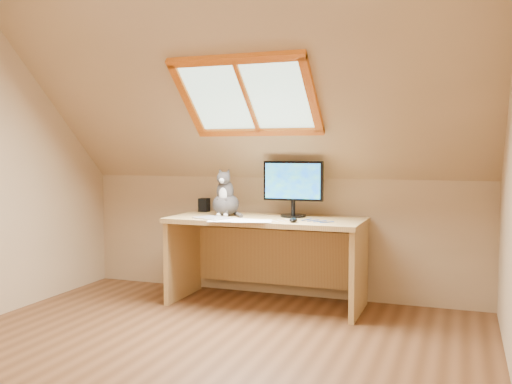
% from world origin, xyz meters
% --- Properties ---
extents(ground, '(3.50, 3.50, 0.00)m').
position_xyz_m(ground, '(0.00, 0.00, 0.00)').
color(ground, brown).
rests_on(ground, ground).
extents(room_shell, '(3.52, 3.52, 2.41)m').
position_xyz_m(room_shell, '(0.00, -0.09, 1.43)').
color(room_shell, tan).
rests_on(room_shell, ground).
extents(desk, '(1.53, 0.67, 0.70)m').
position_xyz_m(desk, '(0.03, 1.45, 0.48)').
color(desk, tan).
rests_on(desk, ground).
extents(monitor, '(0.49, 0.20, 0.45)m').
position_xyz_m(monitor, '(0.21, 1.50, 0.96)').
color(monitor, black).
rests_on(monitor, desk).
extents(cat, '(0.24, 0.28, 0.39)m').
position_xyz_m(cat, '(-0.33, 1.41, 0.84)').
color(cat, '#47413F').
rests_on(cat, desk).
extents(desk_speaker, '(0.08, 0.08, 0.12)m').
position_xyz_m(desk_speaker, '(-0.63, 1.63, 0.76)').
color(desk_speaker, black).
rests_on(desk_speaker, desk).
extents(graphics_tablet, '(0.31, 0.27, 0.01)m').
position_xyz_m(graphics_tablet, '(-0.34, 1.17, 0.71)').
color(graphics_tablet, '#B2B2B7').
rests_on(graphics_tablet, desk).
extents(mouse, '(0.08, 0.11, 0.03)m').
position_xyz_m(mouse, '(0.31, 1.17, 0.72)').
color(mouse, black).
rests_on(mouse, desk).
extents(papers, '(0.35, 0.30, 0.01)m').
position_xyz_m(papers, '(-0.09, 1.12, 0.70)').
color(papers, white).
rests_on(papers, desk).
extents(cables, '(0.51, 0.26, 0.01)m').
position_xyz_m(cables, '(0.37, 1.26, 0.70)').
color(cables, silver).
rests_on(cables, desk).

